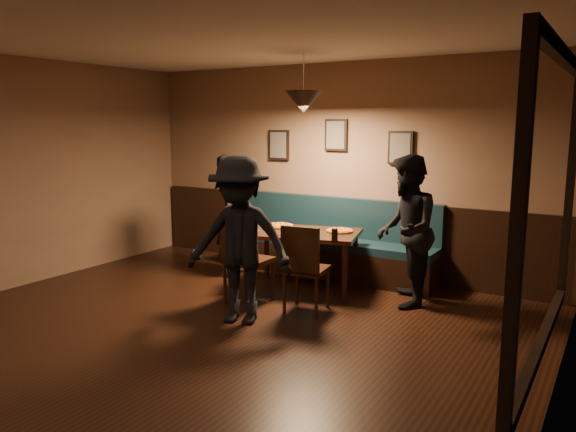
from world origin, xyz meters
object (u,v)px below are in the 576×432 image
Objects in this scene: chair_near_right at (306,267)px; soda_glass at (335,235)px; booth_bench at (326,238)px; tabasco_bottle at (336,232)px; dining_table at (303,260)px; chair_near_left at (249,258)px; diner_front at (239,241)px; diner_right at (406,231)px; diner_left at (232,215)px.

soda_glass is (0.16, 0.35, 0.31)m from chair_near_right.
chair_near_right is (0.49, -1.39, -0.02)m from booth_bench.
dining_table is at bearing 169.61° from tabasco_bottle.
dining_table is 0.83m from chair_near_right.
chair_near_left is 0.72m from diner_front.
diner_right reaches higher than tabasco_bottle.
booth_bench reaches higher than chair_near_right.
diner_left is at bearing 174.45° from tabasco_bottle.
diner_left reaches higher than chair_near_left.
chair_near_right is 1.77m from diner_left.
diner_front is (-1.23, -1.40, 0.01)m from diner_right.
chair_near_right is at bearing -67.56° from diner_right.
booth_bench is 2.26× the size of dining_table.
diner_front is 1.14m from soda_glass.
diner_left is at bearing -109.88° from diner_right.
chair_near_left is at bearing -123.21° from dining_table.
chair_near_right is 0.49m from soda_glass.
soda_glass is at bearing -67.97° from tabasco_bottle.
chair_near_right is 0.56× the size of diner_front.
diner_right is 11.05× the size of soda_glass.
diner_left is 1.82m from diner_front.
diner_right is at bearing 11.03° from tabasco_bottle.
diner_left is 0.96× the size of diner_right.
tabasco_bottle is at bearing 55.07° from diner_front.
soda_glass is (0.56, 1.00, -0.06)m from diner_front.
diner_right is at bearing 31.20° from soda_glass.
dining_table is 8.74× the size of soda_glass.
diner_right is at bearing 33.50° from chair_near_right.
diner_left is (-1.56, 0.76, 0.33)m from chair_near_right.
chair_near_right is at bearing 7.85° from chair_near_left.
soda_glass is (1.72, -0.41, -0.02)m from diner_left.
chair_near_right is 0.59× the size of diner_left.
soda_glass is at bearing 45.75° from diner_front.
chair_near_left reaches higher than dining_table.
dining_table is 0.82m from soda_glass.
chair_near_left is at bearing 178.34° from chair_near_right.
diner_right reaches higher than diner_left.
dining_table is 0.78× the size of diner_front.
booth_bench is 19.77× the size of soda_glass.
chair_near_left is at bearing -156.24° from diner_left.
dining_table is 0.83× the size of diner_left.
chair_near_left is 1.77m from diner_right.
diner_left is 0.95× the size of diner_front.
booth_bench is at bearing 79.50° from dining_table.
dining_table is 10.67× the size of tabasco_bottle.
booth_bench is 1.87× the size of diner_left.
diner_right is 0.79m from soda_glass.
diner_front is 13.61× the size of tabasco_bottle.
diner_right is (1.53, 0.84, 0.33)m from chair_near_left.
soda_glass is (0.85, 0.43, 0.28)m from chair_near_left.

